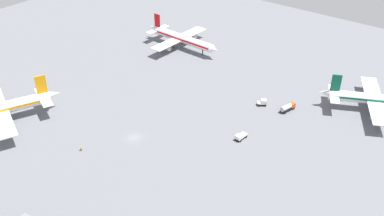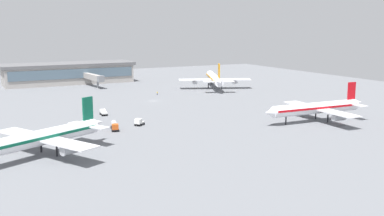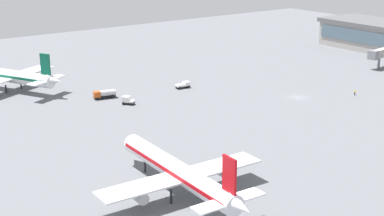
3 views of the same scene
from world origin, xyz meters
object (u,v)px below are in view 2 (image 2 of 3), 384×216
Objects in this scene: pushback_tractor at (103,112)px; airplane_distant at (214,78)px; fuel_truck at (115,126)px; airplane_at_gate at (317,108)px; baggage_tug at (139,122)px; ground_crew_worker at (157,93)px; airplane_taxiing at (40,138)px.

airplane_distant is at bearing -53.73° from pushback_tractor.
airplane_distant reaches higher than fuel_truck.
airplane_at_gate is 59.03m from baggage_tug.
airplane_distant is at bearing 179.21° from ground_crew_worker.
airplane_at_gate is 8.97× the size of pushback_tractor.
airplane_taxiing is 103.74m from ground_crew_worker.
fuel_truck is 25.24m from pushback_tractor.
airplane_at_gate reaches higher than fuel_truck.
airplane_distant reaches higher than pushback_tractor.
ground_crew_worker is at bearing 160.24° from fuel_truck.
ground_crew_worker is at bearing -40.34° from pushback_tractor.
airplane_distant reaches higher than airplane_at_gate.
airplane_taxiing is 5.92× the size of fuel_truck.
airplane_at_gate is 74.21m from pushback_tractor.
airplane_distant is 11.58× the size of baggage_tug.
fuel_truck reaches higher than pushback_tractor.
pushback_tractor is at bearing -33.79° from airplane_at_gate.
airplane_taxiing is at bearing 151.80° from pushback_tractor.
airplane_distant is at bearing 145.97° from fuel_truck.
baggage_tug is at bearing 158.02° from airplane_distant.
airplane_distant is 83.58m from pushback_tractor.
airplane_distant is 6.61× the size of fuel_truck.
airplane_at_gate is 0.94× the size of airplane_distant.
baggage_tug is 2.24× the size of ground_crew_worker.
fuel_truck is (63.97, -18.57, -3.13)m from airplane_at_gate.
pushback_tractor is (-28.99, -44.55, -3.68)m from airplane_taxiing.
pushback_tractor is at bearing -149.92° from airplane_taxiing.
airplane_taxiing is 23.30× the size of ground_crew_worker.
airplane_taxiing is 40.58m from baggage_tug.
pushback_tractor is 2.72× the size of ground_crew_worker.
baggage_tug is at bearing -173.90° from airplane_taxiing.
airplane_taxiing reaches higher than fuel_truck.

